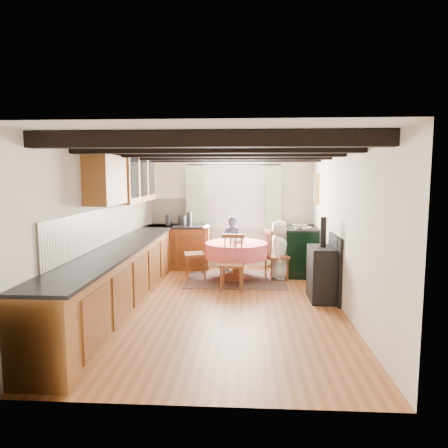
# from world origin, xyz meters

# --- Properties ---
(floor) EXTENTS (3.60, 5.50, 0.00)m
(floor) POSITION_xyz_m (0.00, 0.00, 0.00)
(floor) COLOR #A25B30
(floor) RESTS_ON ground
(ceiling) EXTENTS (3.60, 5.50, 0.00)m
(ceiling) POSITION_xyz_m (0.00, 0.00, 2.40)
(ceiling) COLOR white
(ceiling) RESTS_ON ground
(wall_back) EXTENTS (3.60, 0.00, 2.40)m
(wall_back) POSITION_xyz_m (0.00, 2.75, 1.20)
(wall_back) COLOR silver
(wall_back) RESTS_ON ground
(wall_front) EXTENTS (3.60, 0.00, 2.40)m
(wall_front) POSITION_xyz_m (0.00, -2.75, 1.20)
(wall_front) COLOR silver
(wall_front) RESTS_ON ground
(wall_left) EXTENTS (0.00, 5.50, 2.40)m
(wall_left) POSITION_xyz_m (-1.80, 0.00, 1.20)
(wall_left) COLOR silver
(wall_left) RESTS_ON ground
(wall_right) EXTENTS (0.00, 5.50, 2.40)m
(wall_right) POSITION_xyz_m (1.80, 0.00, 1.20)
(wall_right) COLOR silver
(wall_right) RESTS_ON ground
(beam_a) EXTENTS (3.60, 0.16, 0.16)m
(beam_a) POSITION_xyz_m (0.00, -2.00, 2.31)
(beam_a) COLOR black
(beam_a) RESTS_ON ceiling
(beam_b) EXTENTS (3.60, 0.16, 0.16)m
(beam_b) POSITION_xyz_m (0.00, -1.00, 2.31)
(beam_b) COLOR black
(beam_b) RESTS_ON ceiling
(beam_c) EXTENTS (3.60, 0.16, 0.16)m
(beam_c) POSITION_xyz_m (0.00, 0.00, 2.31)
(beam_c) COLOR black
(beam_c) RESTS_ON ceiling
(beam_d) EXTENTS (3.60, 0.16, 0.16)m
(beam_d) POSITION_xyz_m (0.00, 1.00, 2.31)
(beam_d) COLOR black
(beam_d) RESTS_ON ceiling
(beam_e) EXTENTS (3.60, 0.16, 0.16)m
(beam_e) POSITION_xyz_m (0.00, 2.00, 2.31)
(beam_e) COLOR black
(beam_e) RESTS_ON ceiling
(splash_left) EXTENTS (0.02, 4.50, 0.55)m
(splash_left) POSITION_xyz_m (-1.78, 0.30, 1.20)
(splash_left) COLOR beige
(splash_left) RESTS_ON wall_left
(splash_back) EXTENTS (1.40, 0.02, 0.55)m
(splash_back) POSITION_xyz_m (-1.00, 2.73, 1.20)
(splash_back) COLOR beige
(splash_back) RESTS_ON wall_back
(base_cabinet_left) EXTENTS (0.60, 5.30, 0.88)m
(base_cabinet_left) POSITION_xyz_m (-1.50, 0.00, 0.44)
(base_cabinet_left) COLOR brown
(base_cabinet_left) RESTS_ON floor
(base_cabinet_back) EXTENTS (1.30, 0.60, 0.88)m
(base_cabinet_back) POSITION_xyz_m (-1.05, 2.45, 0.44)
(base_cabinet_back) COLOR brown
(base_cabinet_back) RESTS_ON floor
(worktop_left) EXTENTS (0.64, 5.30, 0.04)m
(worktop_left) POSITION_xyz_m (-1.48, 0.00, 0.90)
(worktop_left) COLOR black
(worktop_left) RESTS_ON base_cabinet_left
(worktop_back) EXTENTS (1.30, 0.64, 0.04)m
(worktop_back) POSITION_xyz_m (-1.05, 2.43, 0.90)
(worktop_back) COLOR black
(worktop_back) RESTS_ON base_cabinet_back
(wall_cabinet_glass) EXTENTS (0.34, 1.80, 0.90)m
(wall_cabinet_glass) POSITION_xyz_m (-1.63, 1.20, 1.95)
(wall_cabinet_glass) COLOR brown
(wall_cabinet_glass) RESTS_ON wall_left
(wall_cabinet_solid) EXTENTS (0.34, 0.90, 0.70)m
(wall_cabinet_solid) POSITION_xyz_m (-1.63, -0.30, 1.90)
(wall_cabinet_solid) COLOR brown
(wall_cabinet_solid) RESTS_ON wall_left
(window_frame) EXTENTS (1.34, 0.03, 1.54)m
(window_frame) POSITION_xyz_m (0.10, 2.73, 1.60)
(window_frame) COLOR white
(window_frame) RESTS_ON wall_back
(window_pane) EXTENTS (1.20, 0.01, 1.40)m
(window_pane) POSITION_xyz_m (0.10, 2.74, 1.60)
(window_pane) COLOR white
(window_pane) RESTS_ON wall_back
(curtain_left) EXTENTS (0.35, 0.10, 2.10)m
(curtain_left) POSITION_xyz_m (-0.75, 2.65, 1.10)
(curtain_left) COLOR #A6C992
(curtain_left) RESTS_ON wall_back
(curtain_right) EXTENTS (0.35, 0.10, 2.10)m
(curtain_right) POSITION_xyz_m (0.95, 2.65, 1.10)
(curtain_right) COLOR #A6C992
(curtain_right) RESTS_ON wall_back
(curtain_rod) EXTENTS (2.00, 0.03, 0.03)m
(curtain_rod) POSITION_xyz_m (0.10, 2.65, 2.20)
(curtain_rod) COLOR black
(curtain_rod) RESTS_ON wall_back
(wall_picture) EXTENTS (0.04, 0.50, 0.60)m
(wall_picture) POSITION_xyz_m (1.77, 2.30, 1.70)
(wall_picture) COLOR gold
(wall_picture) RESTS_ON wall_right
(wall_plate) EXTENTS (0.30, 0.02, 0.30)m
(wall_plate) POSITION_xyz_m (1.05, 2.72, 1.70)
(wall_plate) COLOR silver
(wall_plate) RESTS_ON wall_back
(rug) EXTENTS (1.86, 1.44, 0.01)m
(rug) POSITION_xyz_m (0.19, 1.55, 0.01)
(rug) COLOR #3C1B17
(rug) RESTS_ON floor
(dining_table) EXTENTS (1.17, 1.17, 0.71)m
(dining_table) POSITION_xyz_m (0.19, 1.55, 0.35)
(dining_table) COLOR #EE8E7E
(dining_table) RESTS_ON floor
(chair_near) EXTENTS (0.45, 0.47, 0.96)m
(chair_near) POSITION_xyz_m (0.13, 0.84, 0.48)
(chair_near) COLOR brown
(chair_near) RESTS_ON floor
(chair_left) EXTENTS (0.53, 0.52, 0.99)m
(chair_left) POSITION_xyz_m (-0.61, 1.64, 0.50)
(chair_left) COLOR brown
(chair_left) RESTS_ON floor
(chair_right) EXTENTS (0.53, 0.51, 0.96)m
(chair_right) POSITION_xyz_m (0.96, 1.58, 0.48)
(chair_right) COLOR brown
(chair_right) RESTS_ON floor
(aga_range) EXTENTS (0.67, 1.04, 0.96)m
(aga_range) POSITION_xyz_m (1.47, 2.09, 0.48)
(aga_range) COLOR black
(aga_range) RESTS_ON floor
(cast_iron_stove) EXTENTS (0.40, 0.66, 1.32)m
(cast_iron_stove) POSITION_xyz_m (1.58, 0.34, 0.66)
(cast_iron_stove) COLOR black
(cast_iron_stove) RESTS_ON floor
(child_far) EXTENTS (0.47, 0.36, 1.16)m
(child_far) POSITION_xyz_m (0.08, 2.21, 0.58)
(child_far) COLOR #2B3346
(child_far) RESTS_ON floor
(child_right) EXTENTS (0.49, 0.62, 1.12)m
(child_right) POSITION_xyz_m (1.00, 1.62, 0.56)
(child_right) COLOR silver
(child_right) RESTS_ON floor
(bowl_a) EXTENTS (0.31, 0.31, 0.06)m
(bowl_a) POSITION_xyz_m (0.19, 1.55, 0.74)
(bowl_a) COLOR silver
(bowl_a) RESTS_ON dining_table
(bowl_b) EXTENTS (0.29, 0.29, 0.07)m
(bowl_b) POSITION_xyz_m (0.25, 1.63, 0.74)
(bowl_b) COLOR silver
(bowl_b) RESTS_ON dining_table
(cup) EXTENTS (0.14, 0.14, 0.10)m
(cup) POSITION_xyz_m (0.17, 1.23, 0.76)
(cup) COLOR silver
(cup) RESTS_ON dining_table
(canister_tall) EXTENTS (0.13, 0.13, 0.23)m
(canister_tall) POSITION_xyz_m (-1.27, 2.41, 1.03)
(canister_tall) COLOR #262628
(canister_tall) RESTS_ON worktop_back
(canister_wide) EXTENTS (0.19, 0.19, 0.21)m
(canister_wide) POSITION_xyz_m (-0.99, 2.49, 1.02)
(canister_wide) COLOR #262628
(canister_wide) RESTS_ON worktop_back
(canister_slim) EXTENTS (0.10, 0.10, 0.29)m
(canister_slim) POSITION_xyz_m (-0.81, 2.32, 1.07)
(canister_slim) COLOR #262628
(canister_slim) RESTS_ON worktop_back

